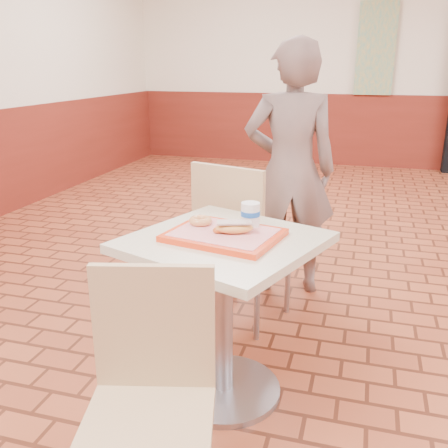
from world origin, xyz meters
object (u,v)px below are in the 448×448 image
(chair_main_front, at_px, (151,390))
(chair_main_back, at_px, (238,237))
(long_john_donut, at_px, (233,228))
(main_table, at_px, (224,292))
(ring_donut, at_px, (200,221))
(customer, at_px, (290,171))
(paper_cup, at_px, (250,214))
(serving_tray, at_px, (224,235))

(chair_main_front, bearing_deg, chair_main_back, 78.27)
(chair_main_front, height_order, long_john_donut, chair_main_front)
(chair_main_front, bearing_deg, long_john_donut, 68.35)
(main_table, xyz_separation_m, ring_donut, (-0.12, 0.07, 0.28))
(customer, relative_size, long_john_donut, 9.16)
(chair_main_front, relative_size, chair_main_back, 0.90)
(main_table, relative_size, ring_donut, 7.57)
(main_table, distance_m, paper_cup, 0.35)
(chair_main_back, height_order, ring_donut, chair_main_back)
(ring_donut, xyz_separation_m, paper_cup, (0.21, 0.04, 0.04))
(chair_main_front, distance_m, paper_cup, 0.85)
(main_table, bearing_deg, serving_tray, 0.00)
(main_table, distance_m, serving_tray, 0.26)
(paper_cup, bearing_deg, customer, 90.04)
(main_table, relative_size, serving_tray, 1.70)
(customer, bearing_deg, long_john_donut, 74.26)
(chair_main_front, height_order, customer, customer)
(ring_donut, height_order, paper_cup, paper_cup)
(main_table, xyz_separation_m, chair_main_back, (-0.10, 0.64, 0.02))
(paper_cup, bearing_deg, serving_tray, -128.60)
(ring_donut, relative_size, long_john_donut, 0.57)
(serving_tray, xyz_separation_m, long_john_donut, (0.04, -0.00, 0.04))
(chair_main_back, bearing_deg, serving_tray, 116.11)
(serving_tray, bearing_deg, paper_cup, 51.40)
(chair_main_front, distance_m, chair_main_back, 1.30)
(chair_main_front, height_order, serving_tray, chair_main_front)
(customer, xyz_separation_m, long_john_donut, (-0.04, -1.19, 0.01))
(serving_tray, xyz_separation_m, ring_donut, (-0.12, 0.07, 0.03))
(chair_main_front, relative_size, ring_donut, 8.56)
(chair_main_front, xyz_separation_m, serving_tray, (0.04, 0.66, 0.29))
(long_john_donut, distance_m, paper_cup, 0.12)
(customer, bearing_deg, chair_main_back, 57.32)
(chair_main_back, bearing_deg, customer, -92.17)
(customer, distance_m, serving_tray, 1.19)
(chair_main_front, height_order, ring_donut, chair_main_front)
(customer, bearing_deg, paper_cup, 76.41)
(chair_main_front, xyz_separation_m, customer, (0.13, 1.84, 0.32))
(main_table, xyz_separation_m, long_john_donut, (0.04, -0.00, 0.29))
(long_john_donut, xyz_separation_m, paper_cup, (0.04, 0.11, 0.03))
(main_table, distance_m, ring_donut, 0.32)
(customer, bearing_deg, main_table, 72.31)
(serving_tray, height_order, ring_donut, ring_donut)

